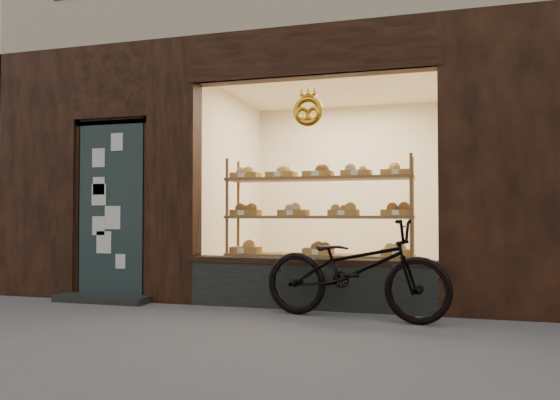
% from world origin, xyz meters
% --- Properties ---
extents(ground, '(90.00, 90.00, 0.00)m').
position_xyz_m(ground, '(0.00, 0.00, 0.00)').
color(ground, '#515055').
extents(display_shelf, '(2.20, 0.45, 1.70)m').
position_xyz_m(display_shelf, '(0.45, 2.55, 0.89)').
color(display_shelf, brown).
rests_on(display_shelf, ground).
extents(bicycle, '(1.96, 0.95, 0.99)m').
position_xyz_m(bicycle, '(1.00, 1.67, 0.49)').
color(bicycle, black).
rests_on(bicycle, ground).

